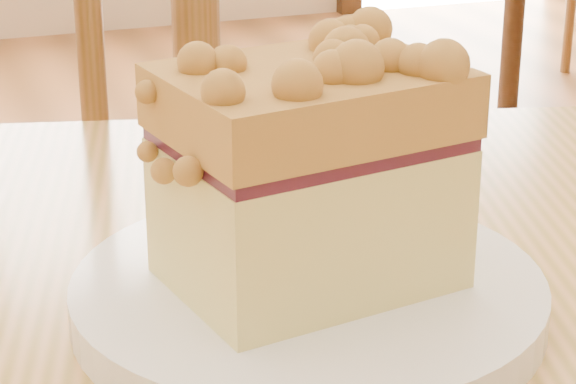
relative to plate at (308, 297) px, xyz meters
The scene contains 2 objects.
plate is the anchor object (origin of this frame).
cake_slice 0.07m from the plate, 169.21° to the left, with size 0.16×0.12×0.13m.
Camera 1 is at (-0.04, -0.28, 1.02)m, focal length 70.00 mm.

